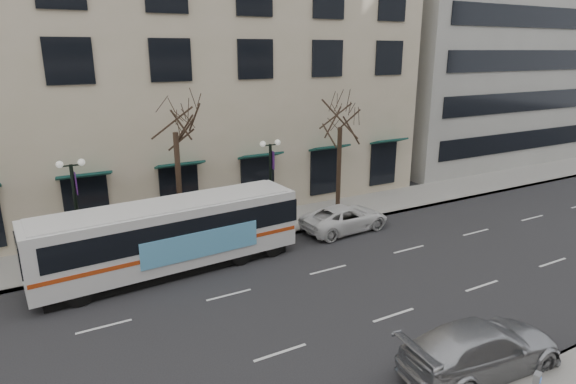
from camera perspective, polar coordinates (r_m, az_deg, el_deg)
ground at (r=19.01m, az=-4.30°, el=-14.98°), size 160.00×160.00×0.00m
sidewalk_far at (r=28.26m, az=-2.74°, el=-3.90°), size 80.00×4.00×0.15m
building_hotel at (r=36.17m, az=-22.79°, el=18.60°), size 40.00×20.00×24.00m
tree_far_mid at (r=24.71m, az=-13.34°, el=9.07°), size 3.60×3.60×8.55m
tree_far_right at (r=29.08m, az=6.25°, el=9.50°), size 3.60×3.60×8.06m
lamp_post_left at (r=24.10m, az=-23.77°, el=-1.76°), size 1.22×0.45×5.21m
lamp_post_right at (r=26.71m, az=-2.05°, el=1.36°), size 1.22×0.45×5.21m
city_bus at (r=22.77m, az=-13.66°, el=-4.86°), size 12.30×3.41×3.30m
silver_car at (r=17.20m, az=21.94°, el=-16.76°), size 5.81×2.76×1.63m
white_pickup at (r=27.58m, az=6.77°, el=-3.08°), size 5.36×2.72×1.45m
pay_station at (r=15.83m, az=27.35°, el=-19.59°), size 0.31×0.26×1.25m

